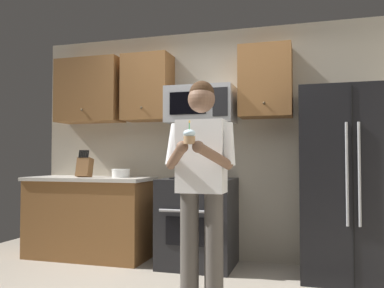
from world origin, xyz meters
The scene contains 10 objects.
wall_back centered at (0.00, 1.75, 1.30)m, with size 4.40×0.10×2.60m, color #B7AD99.
oven_range centered at (-0.15, 1.36, 0.46)m, with size 0.76×0.70×0.93m.
microwave centered at (-0.15, 1.48, 1.72)m, with size 0.74×0.41×0.40m.
refrigerator centered at (1.35, 1.32, 0.90)m, with size 0.90×0.75×1.80m.
cabinet_row_upper centered at (-0.72, 1.53, 1.95)m, with size 2.78×0.36×0.76m.
counter_left centered at (-1.45, 1.38, 0.46)m, with size 1.44×0.66×0.92m.
knife_block centered at (-1.49, 1.33, 1.04)m, with size 0.16×0.15×0.32m.
bowl_large_white centered at (-1.06, 1.38, 0.97)m, with size 0.21×0.21×0.10m.
person centered at (0.16, 0.33, 1.00)m, with size 0.60×0.48×1.76m.
cupcake centered at (0.16, 0.01, 1.29)m, with size 0.09×0.09×0.17m.
Camera 1 is at (0.99, -2.78, 1.13)m, focal length 37.75 mm.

